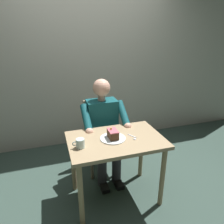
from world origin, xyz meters
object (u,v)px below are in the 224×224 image
object	(u,v)px
coffee_cup	(80,143)
dessert_spoon	(133,137)
dining_table	(116,148)
chair	(100,132)
cake_slice	(113,134)
seated_person	(104,128)

from	to	relation	value
coffee_cup	dessert_spoon	world-z (taller)	coffee_cup
dining_table	chair	world-z (taller)	chair
coffee_cup	dessert_spoon	size ratio (longest dim) A/B	0.82
cake_slice	dessert_spoon	xyz separation A→B (m)	(-0.20, 0.05, -0.05)
dining_table	chair	bearing A→B (deg)	-90.00
chair	cake_slice	size ratio (longest dim) A/B	6.55
chair	coffee_cup	world-z (taller)	chair
chair	dining_table	bearing A→B (deg)	90.00
chair	cake_slice	distance (m)	0.68
dining_table	seated_person	xyz separation A→B (m)	(0.00, -0.45, 0.02)
dining_table	coffee_cup	size ratio (longest dim) A/B	8.35
cake_slice	dessert_spoon	distance (m)	0.21
chair	coffee_cup	bearing A→B (deg)	61.95
cake_slice	dessert_spoon	size ratio (longest dim) A/B	1.00
coffee_cup	cake_slice	bearing A→B (deg)	-168.31
cake_slice	coffee_cup	distance (m)	0.35
coffee_cup	dessert_spoon	bearing A→B (deg)	-177.38
chair	coffee_cup	xyz separation A→B (m)	(0.37, 0.69, 0.27)
dining_table	dessert_spoon	world-z (taller)	dessert_spoon
dining_table	coffee_cup	world-z (taller)	coffee_cup
chair	seated_person	distance (m)	0.22
chair	dessert_spoon	size ratio (longest dim) A/B	6.55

